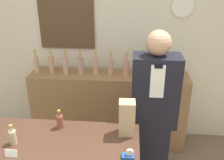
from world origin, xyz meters
TOP-DOWN VIEW (x-y plane):
  - back_wall at (-0.00, 2.00)m, footprint 5.20×0.09m
  - back_shelf at (0.05, 1.74)m, footprint 1.98×0.40m
  - shopkeeper at (0.56, 0.99)m, footprint 0.43×0.27m
  - potted_plant at (0.68, 1.77)m, footprint 0.25×0.25m
  - paper_bag at (0.31, 0.58)m, footprint 0.13×0.12m
  - tape_dispenser at (0.34, 0.29)m, footprint 0.09×0.06m
  - price_card_right at (-0.50, 0.23)m, footprint 0.09×0.02m
  - counter_bottle_1 at (-0.55, 0.37)m, footprint 0.06×0.06m
  - counter_bottle_2 at (-0.25, 0.61)m, footprint 0.06×0.06m
  - shelf_bottle_0 at (-0.86, 1.73)m, footprint 0.07×0.07m
  - shelf_bottle_1 at (-0.67, 1.75)m, footprint 0.07×0.07m
  - shelf_bottle_2 at (-0.48, 1.72)m, footprint 0.07×0.07m
  - shelf_bottle_3 at (-0.29, 1.74)m, footprint 0.07×0.07m
  - shelf_bottle_4 at (-0.11, 1.75)m, footprint 0.07×0.07m
  - shelf_bottle_5 at (0.08, 1.73)m, footprint 0.07×0.07m
  - shelf_bottle_6 at (0.27, 1.73)m, footprint 0.07×0.07m
  - shelf_bottle_7 at (0.46, 1.74)m, footprint 0.07×0.07m

SIDE VIEW (x-z plane):
  - back_shelf at x=0.05m, z-range 0.00..0.99m
  - shopkeeper at x=0.56m, z-range 0.00..1.72m
  - tape_dispenser at x=0.34m, z-range 0.94..1.01m
  - price_card_right at x=-0.50m, z-range 0.95..1.01m
  - counter_bottle_1 at x=-0.55m, z-range 0.93..1.10m
  - counter_bottle_2 at x=-0.25m, z-range 0.93..1.10m
  - paper_bag at x=0.31m, z-range 0.95..1.25m
  - shelf_bottle_0 at x=-0.86m, z-range 0.96..1.26m
  - shelf_bottle_1 at x=-0.67m, z-range 0.96..1.26m
  - shelf_bottle_2 at x=-0.48m, z-range 0.96..1.26m
  - shelf_bottle_3 at x=-0.29m, z-range 0.96..1.26m
  - shelf_bottle_4 at x=-0.11m, z-range 0.96..1.26m
  - shelf_bottle_5 at x=0.08m, z-range 0.96..1.26m
  - shelf_bottle_6 at x=0.27m, z-range 0.96..1.26m
  - shelf_bottle_7 at x=0.46m, z-range 0.96..1.26m
  - potted_plant at x=0.68m, z-range 1.00..1.33m
  - back_wall at x=0.00m, z-range 0.00..2.70m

